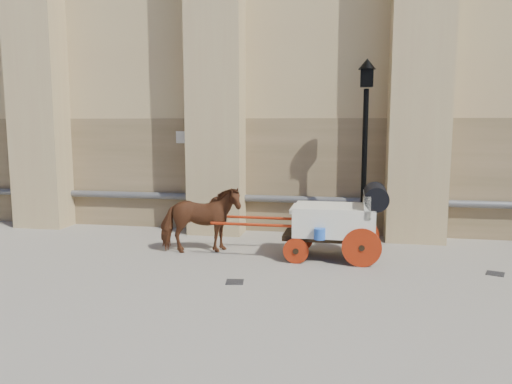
# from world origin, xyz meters

# --- Properties ---
(ground) EXTENTS (90.00, 90.00, 0.00)m
(ground) POSITION_xyz_m (0.00, 0.00, 0.00)
(ground) COLOR slate
(ground) RESTS_ON ground
(horse) EXTENTS (1.92, 1.30, 1.49)m
(horse) POSITION_xyz_m (-0.84, 1.52, 0.74)
(horse) COLOR brown
(horse) RESTS_ON ground
(carriage) EXTENTS (3.70, 1.32, 1.61)m
(carriage) POSITION_xyz_m (2.22, 1.55, 0.87)
(carriage) COLOR black
(carriage) RESTS_ON ground
(street_lamp) EXTENTS (0.41, 0.41, 4.33)m
(street_lamp) POSITION_xyz_m (2.74, 2.95, 2.32)
(street_lamp) COLOR black
(street_lamp) RESTS_ON ground
(drain_grate_near) EXTENTS (0.36, 0.36, 0.01)m
(drain_grate_near) POSITION_xyz_m (0.37, -0.40, 0.01)
(drain_grate_near) COLOR black
(drain_grate_near) RESTS_ON ground
(drain_grate_far) EXTENTS (0.41, 0.41, 0.01)m
(drain_grate_far) POSITION_xyz_m (5.19, 0.98, 0.01)
(drain_grate_far) COLOR black
(drain_grate_far) RESTS_ON ground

